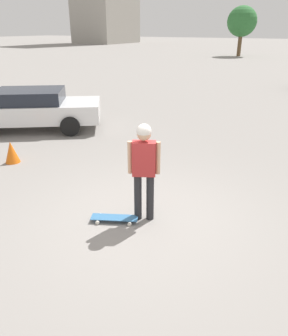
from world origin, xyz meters
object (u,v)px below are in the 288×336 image
Objects in this scene: person at (144,163)px; traffic_cone at (12,152)px; skateboard at (114,218)px; car_parked_near at (28,108)px.

person reaches higher than traffic_cone.
traffic_cone is at bearing -39.74° from skateboard.
traffic_cone is (-2.36, -1.91, -0.42)m from car_parked_near.
car_parked_near is at bearing -55.30° from skateboard.
person is at bearing 118.61° from car_parked_near.
skateboard is 3.93m from traffic_cone.
skateboard is 0.17× the size of car_parked_near.
traffic_cone is at bearing 94.11° from car_parked_near.
skateboard is at bearing 114.43° from car_parked_near.
car_parked_near is (3.04, 6.10, -0.37)m from person.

